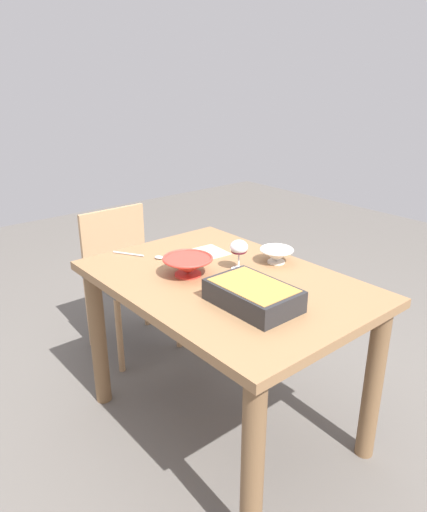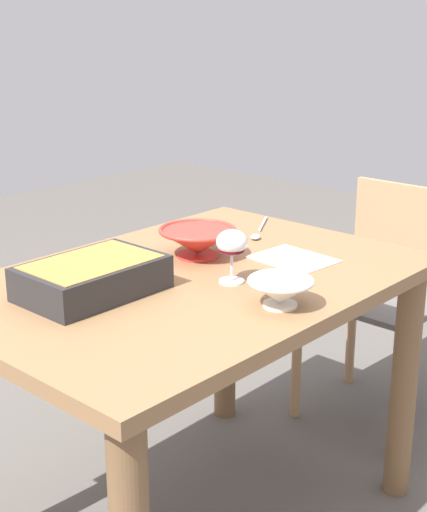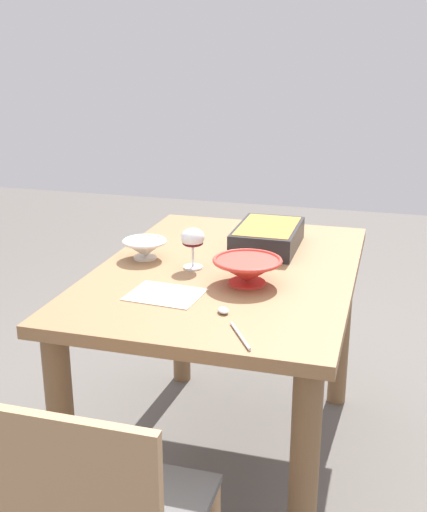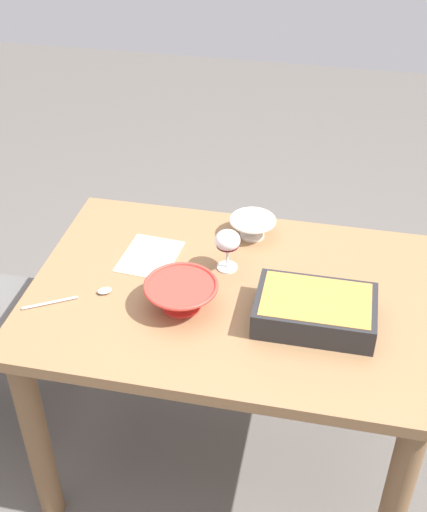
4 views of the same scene
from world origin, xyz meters
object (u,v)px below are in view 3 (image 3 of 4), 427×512
at_px(mixing_bowl, 145,248).
at_px(serving_spoon, 229,319).
at_px(napkin, 165,295).
at_px(dining_table, 227,305).
at_px(wine_glass, 193,240).
at_px(small_bowl, 247,270).
at_px(casserole_dish, 268,236).

distance_m(mixing_bowl, serving_spoon, 0.61).
relative_size(serving_spoon, napkin, 1.12).
xyz_separation_m(dining_table, mixing_bowl, (0.01, 0.30, 0.18)).
relative_size(wine_glass, serving_spoon, 0.58).
relative_size(mixing_bowl, small_bowl, 0.72).
xyz_separation_m(dining_table, napkin, (-0.29, 0.12, 0.14)).
distance_m(casserole_dish, napkin, 0.59).
distance_m(serving_spoon, napkin, 0.27).
distance_m(wine_glass, small_bowl, 0.24).
bearing_deg(dining_table, small_bowl, -143.09).
relative_size(casserole_dish, small_bowl, 1.55).
bearing_deg(mixing_bowl, dining_table, -92.46).
relative_size(wine_glass, casserole_dish, 0.41).
xyz_separation_m(wine_glass, mixing_bowl, (0.05, 0.19, -0.06)).
height_order(dining_table, small_bowl, small_bowl).
bearing_deg(napkin, casserole_dish, -20.39).
bearing_deg(wine_glass, dining_table, -71.76).
xyz_separation_m(wine_glass, serving_spoon, (-0.39, -0.23, -0.09)).
height_order(casserole_dish, small_bowl, same).
relative_size(dining_table, napkin, 5.73).
bearing_deg(mixing_bowl, small_bowl, -109.92).
height_order(dining_table, serving_spoon, serving_spoon).
bearing_deg(casserole_dish, small_bowl, -178.16).
height_order(casserole_dish, mixing_bowl, casserole_dish).
height_order(mixing_bowl, serving_spoon, mixing_bowl).
relative_size(dining_table, casserole_dish, 3.62).
bearing_deg(serving_spoon, casserole_dish, 2.54).
xyz_separation_m(small_bowl, napkin, (-0.16, 0.22, -0.05)).
bearing_deg(wine_glass, napkin, 178.54).
relative_size(wine_glass, small_bowl, 0.64).
xyz_separation_m(mixing_bowl, serving_spoon, (-0.44, -0.42, -0.03)).
xyz_separation_m(casserole_dish, small_bowl, (-0.39, -0.01, 0.00)).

